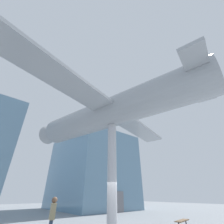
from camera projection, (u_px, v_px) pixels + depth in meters
The scene contains 5 objects.
glass_pavilion_right at pixel (92, 172), 25.15m from camera, with size 10.03×13.13×11.25m.
support_pylon_central at pixel (112, 174), 8.32m from camera, with size 0.52×0.52×5.86m.
suspended_airplane at pixel (108, 113), 10.42m from camera, with size 14.75×14.10×3.35m.
visitor_person at pixel (52, 215), 7.15m from camera, with size 0.30×0.44×1.82m.
plaza_bench at pixel (182, 221), 9.46m from camera, with size 1.62×0.64×0.50m.
Camera 1 is at (-5.73, -6.87, 1.90)m, focal length 24.00 mm.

